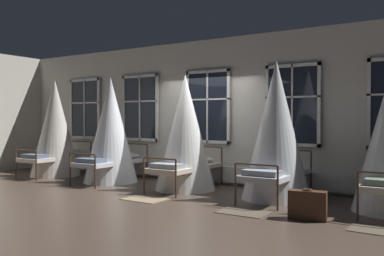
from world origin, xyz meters
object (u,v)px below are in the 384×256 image
at_px(cot_first, 55,129).
at_px(suitcase_dark, 307,205).
at_px(cot_fourth, 276,132).
at_px(cot_third, 185,134).
at_px(cot_second, 111,131).

height_order(cot_first, suitcase_dark, cot_first).
bearing_deg(cot_fourth, cot_first, 90.87).
xyz_separation_m(cot_first, suitcase_dark, (7.19, -1.22, -1.02)).
height_order(cot_first, cot_fourth, cot_fourth).
xyz_separation_m(cot_fourth, suitcase_dark, (0.99, -1.28, -1.06)).
bearing_deg(cot_third, cot_second, 91.65).
bearing_deg(cot_fourth, cot_third, 90.77).
xyz_separation_m(cot_third, suitcase_dark, (3.04, -1.26, -0.98)).
distance_m(cot_second, cot_fourth, 4.17).
distance_m(cot_first, cot_fourth, 6.20).
distance_m(cot_first, cot_second, 2.03).
relative_size(cot_third, cot_fourth, 0.94).
distance_m(cot_first, cot_third, 4.15).
relative_size(cot_fourth, suitcase_dark, 4.52).
bearing_deg(cot_first, cot_third, -90.67).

